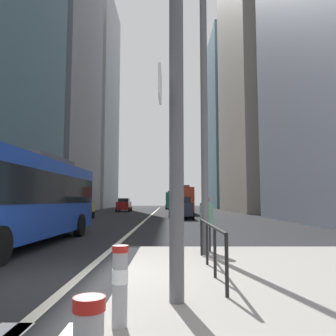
# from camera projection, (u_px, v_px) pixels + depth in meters

# --- Properties ---
(ground_plane) EXTENTS (160.00, 160.00, 0.00)m
(ground_plane) POSITION_uv_depth(u_px,v_px,m) (144.00, 221.00, 26.80)
(ground_plane) COLOR black
(lane_centre_line) EXTENTS (0.20, 80.00, 0.01)m
(lane_centre_line) POSITION_uv_depth(u_px,v_px,m) (151.00, 215.00, 36.75)
(lane_centre_line) COLOR beige
(lane_centre_line) RESTS_ON ground
(office_tower_left_mid) EXTENTS (11.19, 19.65, 42.00)m
(office_tower_left_mid) POSITION_uv_depth(u_px,v_px,m) (54.00, 77.00, 53.15)
(office_tower_left_mid) COLOR gray
(office_tower_left_mid) RESTS_ON ground
(office_tower_left_far) EXTENTS (10.65, 19.64, 48.15)m
(office_tower_left_far) POSITION_uv_depth(u_px,v_px,m) (90.00, 102.00, 77.59)
(office_tower_left_far) COLOR #9E9EA3
(office_tower_left_far) RESTS_ON ground
(office_tower_right_mid) EXTENTS (12.11, 20.47, 40.87)m
(office_tower_right_mid) POSITION_uv_depth(u_px,v_px,m) (269.00, 75.00, 50.81)
(office_tower_right_mid) COLOR gray
(office_tower_right_mid) RESTS_ON ground
(office_tower_right_far) EXTENTS (11.42, 20.86, 38.13)m
(office_tower_right_far) POSITION_uv_depth(u_px,v_px,m) (235.00, 123.00, 76.96)
(office_tower_right_far) COLOR slate
(office_tower_right_far) RESTS_ON ground
(city_bus_blue_oncoming) EXTENTS (2.92, 11.06, 3.40)m
(city_bus_blue_oncoming) POSITION_uv_depth(u_px,v_px,m) (19.00, 195.00, 12.09)
(city_bus_blue_oncoming) COLOR #14389E
(city_bus_blue_oncoming) RESTS_ON ground
(city_bus_red_receding) EXTENTS (2.84, 11.39, 3.40)m
(city_bus_red_receding) POSITION_uv_depth(u_px,v_px,m) (180.00, 199.00, 42.44)
(city_bus_red_receding) COLOR red
(city_bus_red_receding) RESTS_ON ground
(city_bus_red_distant) EXTENTS (2.78, 10.58, 3.40)m
(city_bus_red_distant) POSITION_uv_depth(u_px,v_px,m) (173.00, 199.00, 65.47)
(city_bus_red_distant) COLOR #198456
(city_bus_red_distant) RESTS_ON ground
(car_oncoming_mid) EXTENTS (2.05, 4.27, 1.94)m
(car_oncoming_mid) POSITION_uv_depth(u_px,v_px,m) (124.00, 205.00, 49.96)
(car_oncoming_mid) COLOR maroon
(car_oncoming_mid) RESTS_ON ground
(car_receding_near) EXTENTS (2.09, 4.06, 1.94)m
(car_receding_near) POSITION_uv_depth(u_px,v_px,m) (181.00, 208.00, 29.69)
(car_receding_near) COLOR #232838
(car_receding_near) RESTS_ON ground
(car_receding_far) EXTENTS (2.14, 4.60, 1.94)m
(car_receding_far) POSITION_uv_depth(u_px,v_px,m) (180.00, 207.00, 32.12)
(car_receding_far) COLOR black
(car_receding_far) RESTS_ON ground
(car_oncoming_far) EXTENTS (2.14, 4.14, 1.94)m
(car_oncoming_far) POSITION_uv_depth(u_px,v_px,m) (79.00, 208.00, 29.43)
(car_oncoming_far) COLOR gold
(car_oncoming_far) RESTS_ON ground
(traffic_signal_gantry) EXTENTS (6.98, 0.65, 6.00)m
(traffic_signal_gantry) POSITION_uv_depth(u_px,v_px,m) (25.00, 39.00, 5.30)
(traffic_signal_gantry) COLOR #515156
(traffic_signal_gantry) RESTS_ON median_island
(street_lamp_post) EXTENTS (5.50, 0.32, 8.00)m
(street_lamp_post) POSITION_uv_depth(u_px,v_px,m) (204.00, 74.00, 9.78)
(street_lamp_post) COLOR #56565B
(street_lamp_post) RESTS_ON median_island
(bollard_left) EXTENTS (0.20, 0.20, 0.94)m
(bollard_left) POSITION_uv_depth(u_px,v_px,m) (120.00, 281.00, 4.01)
(bollard_left) COLOR #99999E
(bollard_left) RESTS_ON median_island
(pedestrian_railing) EXTENTS (0.06, 4.03, 0.98)m
(pedestrian_railing) POSITION_uv_depth(u_px,v_px,m) (211.00, 236.00, 7.23)
(pedestrian_railing) COLOR black
(pedestrian_railing) RESTS_ON median_island
(pedestrian_waiting) EXTENTS (0.37, 0.44, 1.62)m
(pedestrian_waiting) POSITION_uv_depth(u_px,v_px,m) (207.00, 220.00, 10.04)
(pedestrian_waiting) COLOR black
(pedestrian_waiting) RESTS_ON median_island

